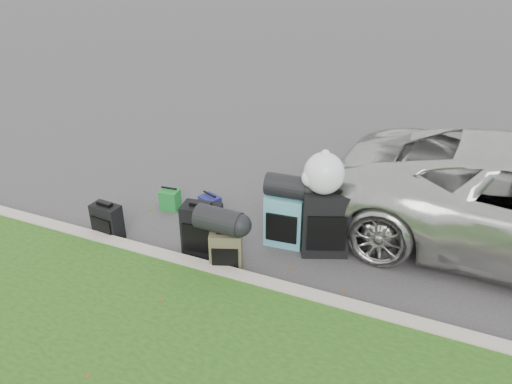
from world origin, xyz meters
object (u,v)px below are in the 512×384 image
at_px(suitcase_olive, 226,251).
at_px(tote_navy, 210,206).
at_px(suitcase_large_black_right, 325,223).
at_px(suitcase_large_black_left, 202,230).
at_px(suitcase_teal, 285,220).
at_px(tote_green, 170,200).
at_px(suitcase_small_black, 107,222).

relative_size(suitcase_olive, tote_navy, 1.77).
height_order(suitcase_olive, suitcase_large_black_right, suitcase_large_black_right).
height_order(suitcase_large_black_left, tote_navy, suitcase_large_black_left).
bearing_deg(suitcase_large_black_left, suitcase_olive, -32.93).
relative_size(suitcase_large_black_left, suitcase_olive, 1.32).
bearing_deg(suitcase_teal, tote_green, 168.93).
bearing_deg(tote_green, suitcase_large_black_right, -10.06).
bearing_deg(suitcase_large_black_right, tote_green, 153.60).
bearing_deg(suitcase_large_black_left, tote_green, 132.40).
bearing_deg(suitcase_large_black_left, tote_navy, 104.41).
xyz_separation_m(suitcase_large_black_right, tote_green, (-2.35, 0.17, -0.27)).
height_order(suitcase_small_black, suitcase_olive, suitcase_olive).
bearing_deg(suitcase_olive, suitcase_large_black_left, 134.80).
distance_m(suitcase_olive, tote_green, 1.72).
distance_m(suitcase_olive, suitcase_large_black_right, 1.26).
bearing_deg(suitcase_small_black, suitcase_large_black_right, 21.27).
xyz_separation_m(suitcase_olive, suitcase_large_black_right, (0.95, 0.82, 0.17)).
distance_m(suitcase_small_black, suitcase_teal, 2.29).
xyz_separation_m(suitcase_small_black, suitcase_large_black_left, (1.30, 0.18, 0.10)).
bearing_deg(suitcase_olive, suitcase_teal, 41.42).
bearing_deg(suitcase_teal, suitcase_olive, -123.19).
distance_m(suitcase_large_black_left, suitcase_olive, 0.47).
height_order(suitcase_olive, tote_green, suitcase_olive).
bearing_deg(suitcase_large_black_right, suitcase_olive, -161.39).
distance_m(suitcase_small_black, suitcase_olive, 1.72).
xyz_separation_m(suitcase_large_black_left, tote_navy, (-0.37, 0.87, -0.19)).
bearing_deg(tote_navy, tote_green, -151.28).
height_order(suitcase_large_black_right, tote_navy, suitcase_large_black_right).
distance_m(suitcase_large_black_right, tote_navy, 1.77).
bearing_deg(suitcase_teal, suitcase_large_black_left, -149.29).
height_order(tote_green, tote_navy, tote_green).
xyz_separation_m(suitcase_teal, suitcase_large_black_right, (0.52, 0.01, 0.08)).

